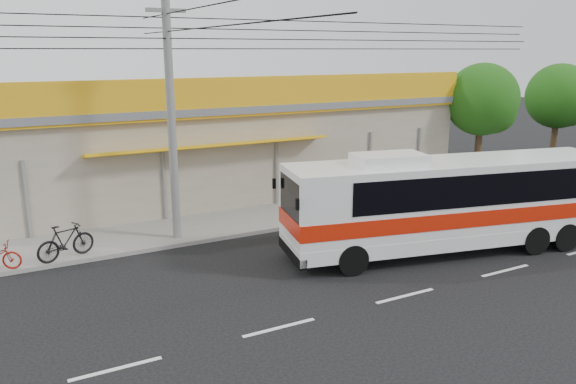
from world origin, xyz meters
name	(u,v)px	position (x,y,z in m)	size (l,w,h in m)	color
ground	(355,267)	(0.00, 0.00, 0.00)	(120.00, 120.00, 0.00)	black
sidewalk	(272,217)	(0.00, 6.00, 0.07)	(30.00, 3.20, 0.15)	slate
lane_markings	(405,296)	(0.00, -2.50, 0.00)	(50.00, 0.12, 0.01)	silver
storefront_building	(221,144)	(-0.01, 11.54, 2.30)	(22.60, 9.20, 5.70)	gray
coach_bus	(456,198)	(3.86, -0.31, 1.89)	(11.70, 4.74, 3.53)	silver
motorbike_dark	(66,241)	(-8.11, 4.70, 0.73)	(0.55, 1.94, 1.16)	black
white_car	(568,185)	(13.27, 2.16, 0.74)	(2.45, 5.31, 1.48)	silver
utility_pole	(167,32)	(-4.29, 5.08, 7.35)	(34.00, 14.00, 8.91)	slate
tree_near	(484,102)	(12.74, 7.06, 4.16)	(3.71, 3.71, 6.14)	#312013
tree_far	(561,98)	(18.92, 7.23, 4.09)	(3.64, 3.64, 6.04)	#312013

